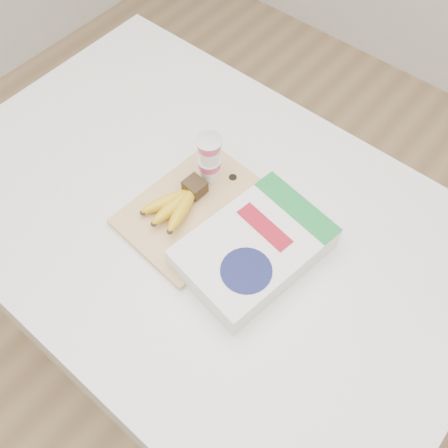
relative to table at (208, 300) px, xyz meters
name	(u,v)px	position (x,y,z in m)	size (l,w,h in m)	color
room	(194,108)	(0.00, 0.00, 0.85)	(4.00, 4.00, 4.00)	tan
table	(208,300)	(0.00, 0.00, 0.00)	(1.34, 0.89, 1.00)	white
cutting_board	(196,210)	(-0.01, 0.00, 0.51)	(0.25, 0.34, 0.02)	tan
bananas	(178,203)	(-0.05, -0.03, 0.54)	(0.12, 0.17, 0.05)	#382816
yogurt_stack	(209,159)	(-0.04, 0.08, 0.60)	(0.06, 0.06, 0.14)	white
cereal_box	(254,248)	(0.16, -0.01, 0.54)	(0.26, 0.35, 0.07)	white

